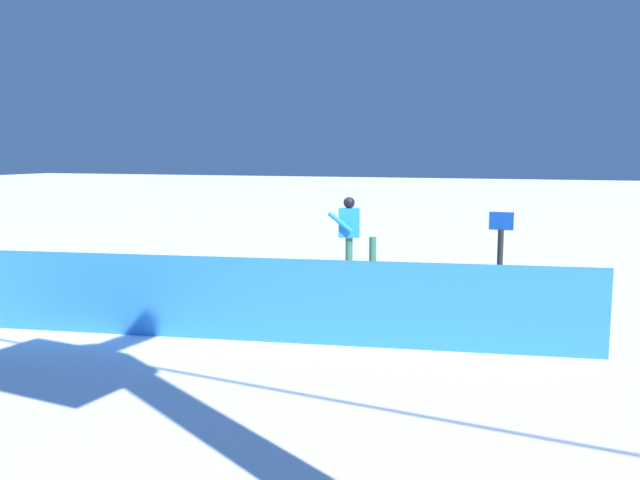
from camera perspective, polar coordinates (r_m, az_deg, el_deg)
ground_plane at (r=13.23m, az=-0.57°, el=-4.66°), size 120.00×120.00×0.00m
grind_box at (r=13.18m, az=-0.58°, el=-3.63°), size 5.17×1.38×0.54m
snowboarder at (r=12.87m, az=2.80°, el=0.85°), size 1.42×0.78×1.41m
safety_fence at (r=10.00m, az=-7.39°, el=-5.06°), size 10.48×1.76×1.26m
trail_marker at (r=11.60m, az=15.24°, el=-1.79°), size 0.40×0.10×1.81m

